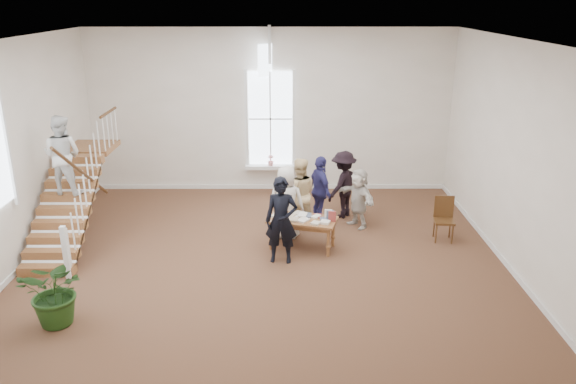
{
  "coord_description": "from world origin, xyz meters",
  "views": [
    {
      "loc": [
        0.44,
        -10.88,
        5.27
      ],
      "look_at": [
        0.48,
        0.4,
        1.32
      ],
      "focal_mm": 35.0,
      "sensor_mm": 36.0,
      "label": 1
    }
  ],
  "objects_px": {
    "floor_plant": "(57,292)",
    "side_chair": "(444,216)",
    "library_table": "(302,222)",
    "elderly_woman": "(286,202)",
    "woman_cluster_a": "(320,190)",
    "woman_cluster_b": "(343,184)",
    "person_yellow": "(299,194)",
    "woman_cluster_c": "(358,198)",
    "police_officer": "(281,220)"
  },
  "relations": [
    {
      "from": "police_officer",
      "to": "woman_cluster_a",
      "type": "distance_m",
      "value": 2.28
    },
    {
      "from": "woman_cluster_b",
      "to": "woman_cluster_a",
      "type": "bearing_deg",
      "value": -14.13
    },
    {
      "from": "person_yellow",
      "to": "woman_cluster_c",
      "type": "distance_m",
      "value": 1.43
    },
    {
      "from": "woman_cluster_c",
      "to": "side_chair",
      "type": "distance_m",
      "value": 2.01
    },
    {
      "from": "floor_plant",
      "to": "side_chair",
      "type": "bearing_deg",
      "value": 25.26
    },
    {
      "from": "police_officer",
      "to": "side_chair",
      "type": "xyz_separation_m",
      "value": [
        3.67,
        1.12,
        -0.35
      ]
    },
    {
      "from": "woman_cluster_b",
      "to": "elderly_woman",
      "type": "bearing_deg",
      "value": -8.89
    },
    {
      "from": "person_yellow",
      "to": "woman_cluster_c",
      "type": "bearing_deg",
      "value": -179.39
    },
    {
      "from": "police_officer",
      "to": "elderly_woman",
      "type": "xyz_separation_m",
      "value": [
        0.1,
        1.25,
        -0.07
      ]
    },
    {
      "from": "police_officer",
      "to": "woman_cluster_c",
      "type": "distance_m",
      "value": 2.63
    },
    {
      "from": "library_table",
      "to": "side_chair",
      "type": "height_order",
      "value": "side_chair"
    },
    {
      "from": "person_yellow",
      "to": "woman_cluster_b",
      "type": "bearing_deg",
      "value": -149.78
    },
    {
      "from": "woman_cluster_b",
      "to": "police_officer",
      "type": "bearing_deg",
      "value": 8.04
    },
    {
      "from": "library_table",
      "to": "side_chair",
      "type": "xyz_separation_m",
      "value": [
        3.22,
        0.47,
        -0.04
      ]
    },
    {
      "from": "woman_cluster_c",
      "to": "elderly_woman",
      "type": "bearing_deg",
      "value": -100.83
    },
    {
      "from": "floor_plant",
      "to": "elderly_woman",
      "type": "bearing_deg",
      "value": 43.35
    },
    {
      "from": "person_yellow",
      "to": "woman_cluster_c",
      "type": "xyz_separation_m",
      "value": [
        1.42,
        0.13,
        -0.15
      ]
    },
    {
      "from": "woman_cluster_a",
      "to": "floor_plant",
      "type": "distance_m",
      "value": 6.45
    },
    {
      "from": "police_officer",
      "to": "floor_plant",
      "type": "height_order",
      "value": "police_officer"
    },
    {
      "from": "police_officer",
      "to": "person_yellow",
      "type": "relative_size",
      "value": 1.05
    },
    {
      "from": "floor_plant",
      "to": "woman_cluster_a",
      "type": "bearing_deg",
      "value": 43.73
    },
    {
      "from": "woman_cluster_a",
      "to": "woman_cluster_b",
      "type": "bearing_deg",
      "value": -75.09
    },
    {
      "from": "woman_cluster_c",
      "to": "woman_cluster_a",
      "type": "bearing_deg",
      "value": -133.57
    },
    {
      "from": "woman_cluster_a",
      "to": "side_chair",
      "type": "bearing_deg",
      "value": -131.16
    },
    {
      "from": "floor_plant",
      "to": "side_chair",
      "type": "relative_size",
      "value": 1.2
    },
    {
      "from": "side_chair",
      "to": "police_officer",
      "type": "bearing_deg",
      "value": -156.57
    },
    {
      "from": "elderly_woman",
      "to": "woman_cluster_b",
      "type": "distance_m",
      "value": 1.91
    },
    {
      "from": "library_table",
      "to": "woman_cluster_b",
      "type": "height_order",
      "value": "woman_cluster_b"
    },
    {
      "from": "woman_cluster_b",
      "to": "floor_plant",
      "type": "bearing_deg",
      "value": -7.98
    },
    {
      "from": "woman_cluster_c",
      "to": "side_chair",
      "type": "xyz_separation_m",
      "value": [
        1.85,
        -0.76,
        -0.16
      ]
    },
    {
      "from": "library_table",
      "to": "elderly_woman",
      "type": "bearing_deg",
      "value": 136.19
    },
    {
      "from": "person_yellow",
      "to": "side_chair",
      "type": "height_order",
      "value": "person_yellow"
    },
    {
      "from": "elderly_woman",
      "to": "woman_cluster_b",
      "type": "bearing_deg",
      "value": -129.43
    },
    {
      "from": "elderly_woman",
      "to": "woman_cluster_a",
      "type": "height_order",
      "value": "elderly_woman"
    },
    {
      "from": "person_yellow",
      "to": "floor_plant",
      "type": "xyz_separation_m",
      "value": [
        -4.14,
        -4.12,
        -0.27
      ]
    },
    {
      "from": "elderly_woman",
      "to": "side_chair",
      "type": "xyz_separation_m",
      "value": [
        3.57,
        -0.13,
        -0.29
      ]
    },
    {
      "from": "police_officer",
      "to": "woman_cluster_a",
      "type": "bearing_deg",
      "value": 71.55
    },
    {
      "from": "library_table",
      "to": "woman_cluster_c",
      "type": "distance_m",
      "value": 1.84
    },
    {
      "from": "person_yellow",
      "to": "woman_cluster_a",
      "type": "relative_size",
      "value": 1.03
    },
    {
      "from": "person_yellow",
      "to": "side_chair",
      "type": "xyz_separation_m",
      "value": [
        3.27,
        -0.63,
        -0.31
      ]
    },
    {
      "from": "person_yellow",
      "to": "woman_cluster_a",
      "type": "height_order",
      "value": "person_yellow"
    },
    {
      "from": "side_chair",
      "to": "woman_cluster_a",
      "type": "bearing_deg",
      "value": 167.21
    },
    {
      "from": "library_table",
      "to": "person_yellow",
      "type": "distance_m",
      "value": 1.13
    },
    {
      "from": "person_yellow",
      "to": "library_table",
      "type": "bearing_deg",
      "value": 87.99
    },
    {
      "from": "floor_plant",
      "to": "side_chair",
      "type": "height_order",
      "value": "floor_plant"
    },
    {
      "from": "woman_cluster_b",
      "to": "side_chair",
      "type": "distance_m",
      "value": 2.59
    },
    {
      "from": "woman_cluster_a",
      "to": "floor_plant",
      "type": "xyz_separation_m",
      "value": [
        -4.66,
        -4.45,
        -0.24
      ]
    },
    {
      "from": "floor_plant",
      "to": "woman_cluster_b",
      "type": "bearing_deg",
      "value": 43.02
    },
    {
      "from": "woman_cluster_b",
      "to": "person_yellow",
      "type": "bearing_deg",
      "value": -16.03
    },
    {
      "from": "person_yellow",
      "to": "elderly_woman",
      "type": "bearing_deg",
      "value": 54.29
    }
  ]
}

